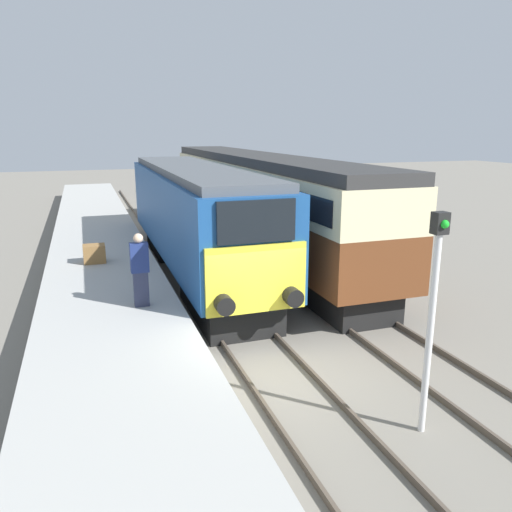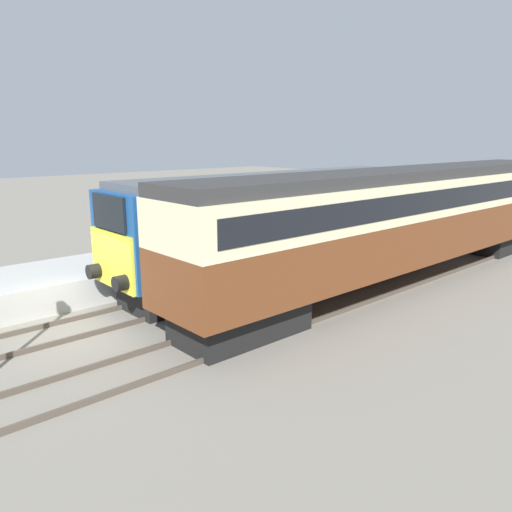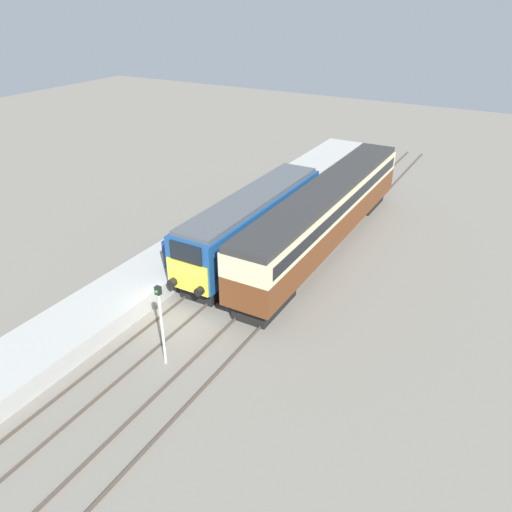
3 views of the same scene
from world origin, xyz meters
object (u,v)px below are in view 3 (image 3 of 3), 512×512
at_px(person_on_platform, 167,253).
at_px(signal_post, 161,319).
at_px(locomotive, 253,223).
at_px(passenger_carriage, 327,210).
at_px(luggage_crate, 202,228).

relative_size(person_on_platform, signal_post, 0.47).
distance_m(locomotive, signal_post, 10.93).
xyz_separation_m(person_on_platform, signal_post, (4.22, -5.63, 0.48)).
bearing_deg(passenger_carriage, person_on_platform, -125.05).
relative_size(locomotive, luggage_crate, 19.72).
bearing_deg(luggage_crate, person_on_platform, -78.19).
relative_size(locomotive, passenger_carriage, 0.68).
height_order(locomotive, signal_post, locomotive).
distance_m(locomotive, luggage_crate, 3.67).
xyz_separation_m(passenger_carriage, luggage_crate, (-6.91, -3.70, -1.31)).
height_order(person_on_platform, signal_post, signal_post).
xyz_separation_m(locomotive, passenger_carriage, (3.40, 3.27, 0.34)).
xyz_separation_m(locomotive, signal_post, (1.70, -10.80, 0.14)).
bearing_deg(signal_post, passenger_carriage, 83.11).
bearing_deg(signal_post, person_on_platform, 126.83).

